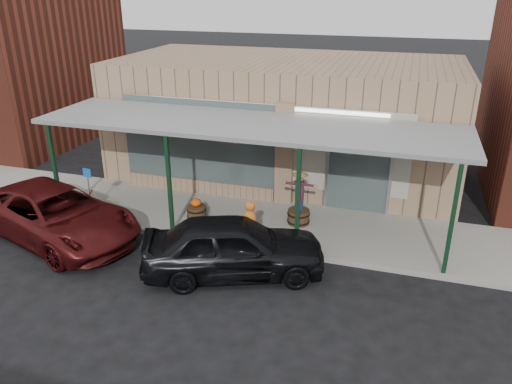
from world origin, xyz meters
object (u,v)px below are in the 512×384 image
(barrel_scarecrow, at_px, (299,206))
(car_maroon, at_px, (56,215))
(handicap_sign, at_px, (88,183))
(parked_sedan, at_px, (234,246))
(barrel_pumpkin, at_px, (197,211))

(barrel_scarecrow, height_order, car_maroon, barrel_scarecrow)
(handicap_sign, height_order, parked_sedan, parked_sedan)
(barrel_pumpkin, height_order, parked_sedan, parked_sedan)
(barrel_scarecrow, relative_size, barrel_pumpkin, 2.45)
(barrel_pumpkin, bearing_deg, handicap_sign, -173.39)
(car_maroon, bearing_deg, handicap_sign, 20.66)
(barrel_pumpkin, distance_m, car_maroon, 3.93)
(barrel_scarecrow, xyz_separation_m, parked_sedan, (-0.98, -2.92, 0.05))
(barrel_scarecrow, distance_m, handicap_sign, 6.47)
(handicap_sign, xyz_separation_m, car_maroon, (0.06, -1.66, -0.29))
(barrel_scarecrow, distance_m, barrel_pumpkin, 3.07)
(handicap_sign, xyz_separation_m, parked_sedan, (5.41, -1.96, -0.26))
(handicap_sign, bearing_deg, parked_sedan, -17.19)
(car_maroon, bearing_deg, barrel_pumpkin, -39.78)
(barrel_scarecrow, distance_m, car_maroon, 6.85)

